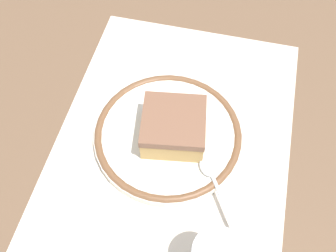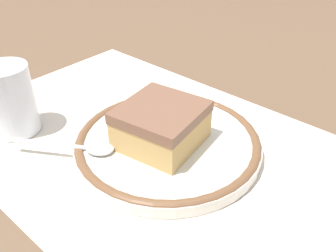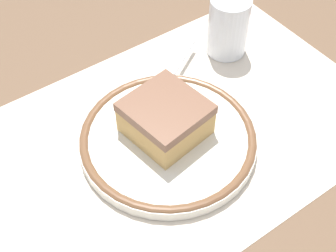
{
  "view_description": "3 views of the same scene",
  "coord_description": "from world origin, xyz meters",
  "views": [
    {
      "loc": [
        -0.27,
        -0.06,
        0.53
      ],
      "look_at": [
        0.03,
        0.01,
        0.04
      ],
      "focal_mm": 41.8,
      "sensor_mm": 36.0,
      "label": 1
    },
    {
      "loc": [
        0.27,
        -0.26,
        0.28
      ],
      "look_at": [
        0.03,
        0.01,
        0.04
      ],
      "focal_mm": 39.14,
      "sensor_mm": 36.0,
      "label": 2
    },
    {
      "loc": [
        0.25,
        0.33,
        0.49
      ],
      "look_at": [
        0.03,
        0.01,
        0.04
      ],
      "focal_mm": 51.14,
      "sensor_mm": 36.0,
      "label": 3
    }
  ],
  "objects": [
    {
      "name": "placemat",
      "position": [
        0.0,
        0.0,
        0.0
      ],
      "size": [
        0.54,
        0.36,
        0.0
      ],
      "primitive_type": "cube",
      "color": "beige",
      "rests_on": "ground_plane"
    },
    {
      "name": "spoon",
      "position": [
        -0.03,
        -0.07,
        0.02
      ],
      "size": [
        0.12,
        0.08,
        0.01
      ],
      "color": "silver",
      "rests_on": "plate"
    },
    {
      "name": "plate",
      "position": [
        0.03,
        0.01,
        0.01
      ],
      "size": [
        0.23,
        0.23,
        0.02
      ],
      "color": "silver",
      "rests_on": "placemat"
    },
    {
      "name": "ground_plane",
      "position": [
        0.0,
        0.0,
        0.0
      ],
      "size": [
        2.4,
        2.4,
        0.0
      ],
      "primitive_type": "plane",
      "color": "brown"
    },
    {
      "name": "cake_slice",
      "position": [
        0.03,
        0.0,
        0.04
      ],
      "size": [
        0.1,
        0.1,
        0.05
      ],
      "color": "tan",
      "rests_on": "plate"
    }
  ]
}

